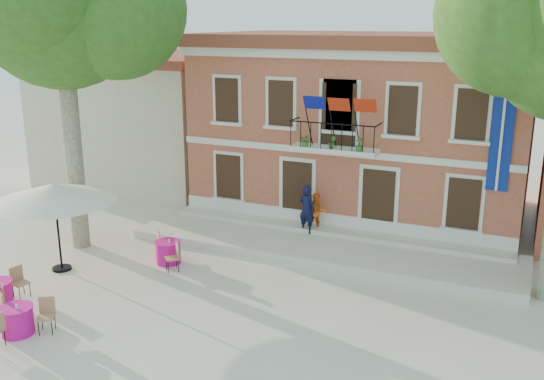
{
  "coord_description": "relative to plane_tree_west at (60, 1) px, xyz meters",
  "views": [
    {
      "loc": [
        8.7,
        -15.0,
        8.03
      ],
      "look_at": [
        0.44,
        3.5,
        2.32
      ],
      "focal_mm": 40.0,
      "sensor_mm": 36.0,
      "label": 1
    }
  ],
  "objects": [
    {
      "name": "ground",
      "position": [
        6.23,
        -1.23,
        -8.61
      ],
      "size": [
        90.0,
        90.0,
        0.0
      ],
      "primitive_type": "plane",
      "color": "beige",
      "rests_on": "ground"
    },
    {
      "name": "terrace",
      "position": [
        8.23,
        3.17,
        -8.46
      ],
      "size": [
        14.0,
        3.4,
        0.3
      ],
      "primitive_type": "cube",
      "color": "silver",
      "rests_on": "ground"
    },
    {
      "name": "plane_tree_west",
      "position": [
        0.0,
        0.0,
        0.0
      ],
      "size": [
        5.93,
        5.93,
        11.65
      ],
      "color": "#A59E84",
      "rests_on": "ground"
    },
    {
      "name": "cafe_table_3",
      "position": [
        3.83,
        -0.06,
        -8.19
      ],
      "size": [
        1.63,
        1.68,
        0.95
      ],
      "color": "#CE137B",
      "rests_on": "ground"
    },
    {
      "name": "pedestrian_navy",
      "position": [
        7.34,
        3.96,
        -7.39
      ],
      "size": [
        0.76,
        0.59,
        1.84
      ],
      "primitive_type": "imported",
      "rotation": [
        0.0,
        0.0,
        2.9
      ],
      "color": "black",
      "rests_on": "terrace"
    },
    {
      "name": "patio_umbrella",
      "position": [
        0.9,
        -2.0,
        -5.95
      ],
      "size": [
        3.99,
        3.99,
        2.97
      ],
      "color": "black",
      "rests_on": "ground"
    },
    {
      "name": "cafe_table_1",
      "position": [
        2.91,
        -5.81,
        -8.19
      ],
      "size": [
        1.87,
        1.63,
        0.95
      ],
      "color": "#CE137B",
      "rests_on": "ground"
    },
    {
      "name": "pedestrian_orange",
      "position": [
        7.66,
        4.19,
        -7.56
      ],
      "size": [
        0.92,
        0.86,
        1.5
      ],
      "primitive_type": "imported",
      "rotation": [
        0.0,
        0.0,
        0.53
      ],
      "color": "orange",
      "rests_on": "terrace"
    },
    {
      "name": "neighbor_west",
      "position": [
        -3.27,
        9.77,
        -5.4
      ],
      "size": [
        9.4,
        9.4,
        6.4
      ],
      "color": "beige",
      "rests_on": "ground"
    },
    {
      "name": "main_building",
      "position": [
        8.23,
        8.76,
        -4.83
      ],
      "size": [
        13.5,
        9.59,
        7.5
      ],
      "color": "#BC6544",
      "rests_on": "ground"
    }
  ]
}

